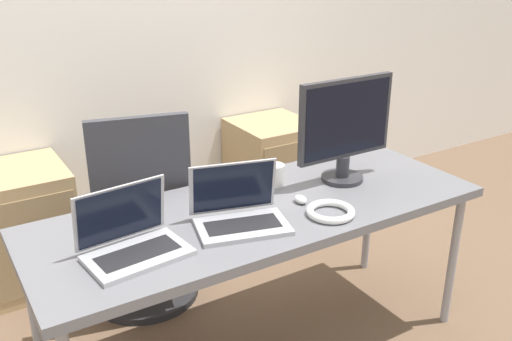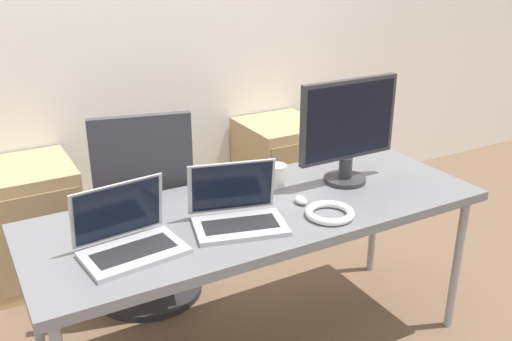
{
  "view_description": "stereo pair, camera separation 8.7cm",
  "coord_description": "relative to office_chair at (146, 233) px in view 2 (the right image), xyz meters",
  "views": [
    {
      "loc": [
        -1.12,
        -1.79,
        1.74
      ],
      "look_at": [
        0.0,
        0.04,
        0.87
      ],
      "focal_mm": 40.0,
      "sensor_mm": 36.0,
      "label": 1
    },
    {
      "loc": [
        -1.04,
        -1.83,
        1.74
      ],
      "look_at": [
        0.0,
        0.04,
        0.87
      ],
      "focal_mm": 40.0,
      "sensor_mm": 36.0,
      "label": 2
    }
  ],
  "objects": [
    {
      "name": "wall_back",
      "position": [
        0.3,
        0.8,
        0.92
      ],
      "size": [
        10.0,
        0.05,
        2.6
      ],
      "color": "white",
      "rests_on": "ground_plane"
    },
    {
      "name": "desk",
      "position": [
        0.3,
        -0.63,
        0.29
      ],
      "size": [
        1.89,
        0.7,
        0.72
      ],
      "color": "slate",
      "rests_on": "ground_plane"
    },
    {
      "name": "office_chair",
      "position": [
        0.0,
        0.0,
        0.0
      ],
      "size": [
        0.58,
        0.61,
        1.05
      ],
      "color": "#232326",
      "rests_on": "ground_plane"
    },
    {
      "name": "cabinet_left",
      "position": [
        -0.46,
        0.51,
        -0.06
      ],
      "size": [
        0.48,
        0.51,
        0.65
      ],
      "color": "tan",
      "rests_on": "ground_plane"
    },
    {
      "name": "cabinet_right",
      "position": [
        1.1,
        0.51,
        -0.06
      ],
      "size": [
        0.48,
        0.51,
        0.65
      ],
      "color": "tan",
      "rests_on": "ground_plane"
    },
    {
      "name": "laptop_left",
      "position": [
        -0.28,
        -0.71,
        0.39
      ],
      "size": [
        0.37,
        0.28,
        0.23
      ],
      "color": "#ADADB2",
      "rests_on": "desk"
    },
    {
      "name": "laptop_right",
      "position": [
        0.15,
        -0.71,
        0.39
      ],
      "size": [
        0.39,
        0.33,
        0.23
      ],
      "color": "#ADADB2",
      "rests_on": "desk"
    },
    {
      "name": "monitor",
      "position": [
        0.77,
        -0.58,
        0.59
      ],
      "size": [
        0.49,
        0.19,
        0.47
      ],
      "color": "#2D2D33",
      "rests_on": "desk"
    },
    {
      "name": "mouse",
      "position": [
        0.46,
        -0.68,
        0.35
      ],
      "size": [
        0.04,
        0.07,
        0.03
      ],
      "color": "silver",
      "rests_on": "desk"
    },
    {
      "name": "coffee_cup_white",
      "position": [
        0.48,
        -0.46,
        0.38
      ],
      "size": [
        0.09,
        0.09,
        0.09
      ],
      "color": "white",
      "rests_on": "desk"
    },
    {
      "name": "coffee_cup_brown",
      "position": [
        0.28,
        -0.44,
        0.38
      ],
      "size": [
        0.07,
        0.07,
        0.09
      ],
      "color": "maroon",
      "rests_on": "desk"
    },
    {
      "name": "cable_coil",
      "position": [
        0.5,
        -0.83,
        0.35
      ],
      "size": [
        0.2,
        0.2,
        0.03
      ],
      "color": "white",
      "rests_on": "desk"
    }
  ]
}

